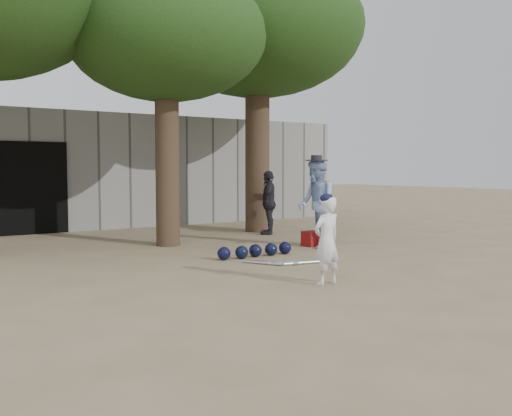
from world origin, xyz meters
TOP-DOWN VIEW (x-y plane):
  - ground at (0.00, 0.00)m, footprint 70.00×70.00m
  - boy_player at (0.71, -0.55)m, footprint 0.46×0.32m
  - spectator_blue at (2.91, 2.30)m, footprint 0.96×1.05m
  - spectator_dark at (3.43, 4.67)m, footprint 0.87×0.90m
  - red_bag at (3.02, 2.50)m, footprint 0.42×0.32m
  - back_building at (-0.00, 10.33)m, footprint 16.00×5.24m
  - helmet_row at (1.23, 1.94)m, footprint 1.51×0.29m
  - bat_pile at (1.17, 1.06)m, footprint 1.10×0.77m
  - tree_row at (0.74, 5.02)m, footprint 11.40×5.80m

SIDE VIEW (x-z plane):
  - ground at x=0.00m, z-range 0.00..0.00m
  - bat_pile at x=1.17m, z-range 0.00..0.06m
  - helmet_row at x=1.23m, z-range 0.00..0.23m
  - red_bag at x=3.02m, z-range 0.00..0.30m
  - boy_player at x=0.71m, z-range 0.00..1.19m
  - spectator_dark at x=3.43m, z-range 0.00..1.51m
  - spectator_blue at x=2.91m, z-range 0.00..1.75m
  - back_building at x=0.00m, z-range 0.00..3.00m
  - tree_row at x=0.74m, z-range 1.34..8.03m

